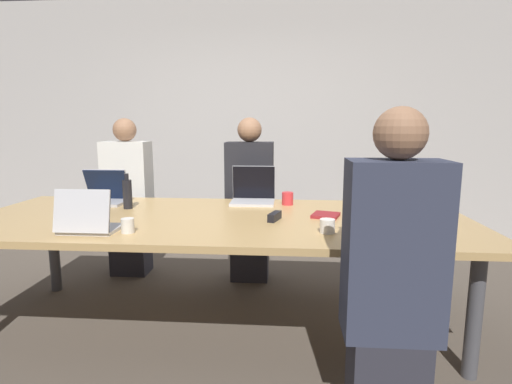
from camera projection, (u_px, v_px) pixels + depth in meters
ground_plane at (220, 324)px, 2.73m from camera, size 24.00×24.00×0.00m
curtain_wall at (250, 121)px, 4.77m from camera, size 12.00×0.06×2.80m
conference_table at (218, 225)px, 2.61m from camera, size 3.24×1.29×0.75m
laptop_far_left at (105, 193)px, 3.05m from camera, size 0.33×0.27×0.26m
person_far_left at (128, 200)px, 3.58m from camera, size 0.40×0.24×1.40m
bottle_far_left at (127, 193)px, 2.84m from camera, size 0.06×0.06×0.25m
laptop_far_center at (253, 192)px, 3.08m from camera, size 0.33×0.27×0.28m
person_far_center at (250, 203)px, 3.44m from camera, size 0.40×0.24×1.41m
cup_far_center at (288, 198)px, 2.99m from camera, size 0.08×0.08×0.09m
laptop_near_right at (382, 225)px, 2.09m from camera, size 0.34×0.26×0.26m
person_near_right at (392, 281)px, 1.69m from camera, size 0.40×0.24×1.42m
cup_near_right at (327, 226)px, 2.21m from camera, size 0.08×0.08×0.08m
laptop_near_left at (87, 220)px, 2.20m from camera, size 0.31×0.25×0.25m
cup_near_left at (128, 226)px, 2.21m from camera, size 0.07×0.07×0.08m
stapler at (275, 216)px, 2.50m from camera, size 0.09×0.16×0.05m
notebook at (326, 215)px, 2.60m from camera, size 0.21×0.22×0.02m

